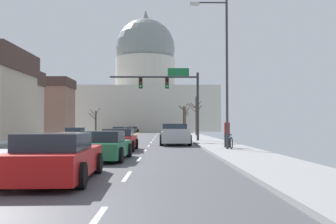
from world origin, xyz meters
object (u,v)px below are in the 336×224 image
pickup_truck_near_00 (175,135)px  sedan_near_01 (119,140)px  sedan_near_03 (57,158)px  sedan_oncoming_01 (119,131)px  sedan_oncoming_03 (133,129)px  bicycle_parked (230,142)px  sedan_oncoming_00 (74,133)px  sedan_near_02 (105,146)px  signal_gantry (172,89)px  sedan_oncoming_02 (127,130)px  pedestrian_00 (227,132)px  street_lamp_right (222,61)px

pickup_truck_near_00 → sedan_near_01: pickup_truck_near_00 is taller
sedan_near_03 → sedan_oncoming_01: bearing=94.7°
sedan_oncoming_03 → bicycle_parked: bearing=-79.5°
sedan_oncoming_01 → sedan_oncoming_03: (-0.11, 25.13, -0.03)m
sedan_near_03 → sedan_oncoming_00: (-7.03, 31.06, -0.05)m
sedan_near_02 → signal_gantry: bearing=78.8°
sedan_near_03 → sedan_near_01: bearing=88.9°
sedan_near_01 → sedan_oncoming_02: (-3.71, 42.96, -0.07)m
pickup_truck_near_00 → sedan_oncoming_02: (-7.22, 36.37, -0.19)m
sedan_oncoming_03 → pedestrian_00: size_ratio=2.55×
sedan_near_01 → bicycle_parked: 6.53m
sedan_oncoming_00 → bicycle_parked: size_ratio=2.59×
sedan_near_01 → sedan_oncoming_01: size_ratio=0.97×
street_lamp_right → sedan_near_01: size_ratio=2.01×
signal_gantry → sedan_near_02: (-3.30, -16.69, -4.11)m
street_lamp_right → sedan_near_02: bearing=-139.6°
sedan_oncoming_03 → sedan_near_02: bearing=-86.4°
pedestrian_00 → bicycle_parked: size_ratio=0.98×
pedestrian_00 → bicycle_parked: 1.02m
signal_gantry → sedan_oncoming_02: (-7.13, 32.16, -4.16)m
pickup_truck_near_00 → sedan_oncoming_01: 24.65m
sedan_oncoming_01 → bicycle_parked: bearing=-71.5°
sedan_near_02 → sedan_oncoming_03: bearing=93.6°
pickup_truck_near_00 → sedan_near_03: pickup_truck_near_00 is taller
sedan_near_03 → bicycle_parked: (6.76, 11.61, -0.13)m
pickup_truck_near_00 → sedan_oncoming_02: size_ratio=1.20×
sedan_near_03 → bicycle_parked: bearing=59.8°
street_lamp_right → sedan_near_01: bearing=171.7°
sedan_oncoming_00 → sedan_oncoming_02: (3.55, 23.72, -0.04)m
sedan_near_02 → pedestrian_00: 9.15m
pickup_truck_near_00 → sedan_oncoming_00: bearing=130.4°
signal_gantry → pedestrian_00: size_ratio=4.57×
sedan_near_01 → sedan_oncoming_01: (-3.66, 30.17, -0.03)m
sedan_oncoming_01 → bicycle_parked: 32.04m
pickup_truck_near_00 → sedan_oncoming_03: (-7.28, 48.72, -0.18)m
sedan_near_02 → sedan_oncoming_01: sedan_near_02 is taller
signal_gantry → street_lamp_right: bearing=-77.5°
sedan_near_02 → pickup_truck_near_00: bearing=74.8°
street_lamp_right → sedan_oncoming_01: bearing=107.3°
bicycle_parked → sedan_near_01: bearing=178.2°
signal_gantry → sedan_oncoming_00: bearing=141.7°
sedan_oncoming_01 → bicycle_parked: sedan_oncoming_01 is taller
sedan_near_03 → sedan_oncoming_00: sedan_near_03 is taller
street_lamp_right → pedestrian_00: size_ratio=4.95×
sedan_near_02 → bicycle_parked: bearing=41.6°
street_lamp_right → pickup_truck_near_00: (-2.50, 7.47, -4.43)m
sedan_near_03 → sedan_oncoming_03: 67.22m
pickup_truck_near_00 → sedan_oncoming_00: pickup_truck_near_00 is taller
bicycle_parked → sedan_near_02: bearing=-138.4°
signal_gantry → sedan_near_03: bearing=-99.2°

